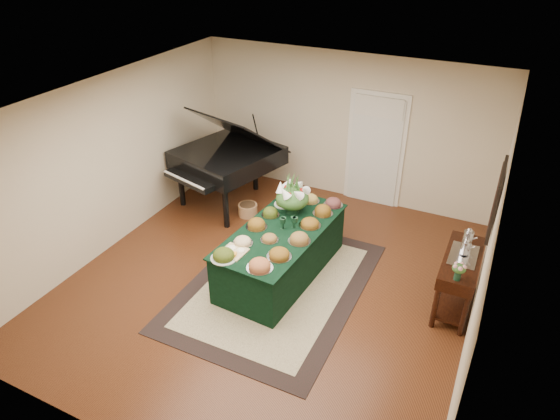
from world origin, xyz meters
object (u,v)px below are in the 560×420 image
at_px(buffet_table, 281,252).
at_px(mahogany_sideboard, 460,269).
at_px(grand_piano, 227,157).
at_px(floral_centerpiece, 293,194).

xyz_separation_m(buffet_table, mahogany_sideboard, (2.44, 0.36, 0.25)).
xyz_separation_m(grand_piano, mahogany_sideboard, (4.25, -1.17, -0.29)).
distance_m(floral_centerpiece, mahogany_sideboard, 2.54).
height_order(buffet_table, mahogany_sideboard, mahogany_sideboard).
relative_size(buffet_table, grand_piano, 1.11).
bearing_deg(mahogany_sideboard, grand_piano, 164.55).
distance_m(floral_centerpiece, grand_piano, 2.03).
bearing_deg(floral_centerpiece, mahogany_sideboard, -3.54).
bearing_deg(floral_centerpiece, buffet_table, -82.74).
bearing_deg(mahogany_sideboard, floral_centerpiece, 176.46).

